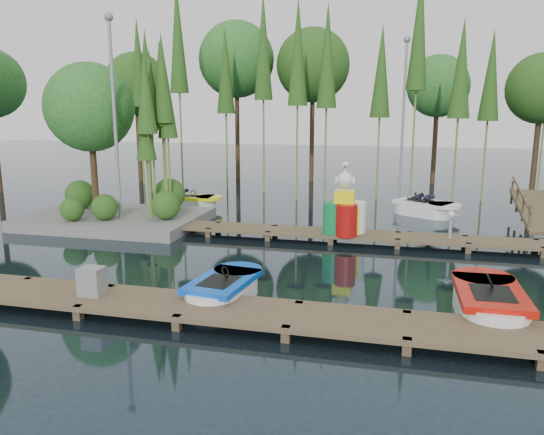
% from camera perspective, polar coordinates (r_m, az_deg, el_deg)
% --- Properties ---
extents(ground_plane, '(90.00, 90.00, 0.00)m').
position_cam_1_polar(ground_plane, '(15.15, -2.30, -4.36)').
color(ground_plane, '#1C2C35').
extents(near_dock, '(18.00, 1.50, 0.50)m').
position_cam_1_polar(near_dock, '(11.06, -8.88, -9.48)').
color(near_dock, brown).
rests_on(near_dock, ground).
extents(far_dock, '(15.00, 1.20, 0.50)m').
position_cam_1_polar(far_dock, '(17.23, 3.21, -1.59)').
color(far_dock, brown).
rests_on(far_dock, ground).
extents(island, '(6.20, 4.20, 6.75)m').
position_cam_1_polar(island, '(20.16, -17.30, 8.36)').
color(island, slate).
rests_on(island, ground).
extents(tree_screen, '(34.42, 18.53, 10.31)m').
position_cam_1_polar(tree_screen, '(25.38, -0.10, 16.12)').
color(tree_screen, '#3D2B1A').
rests_on(tree_screen, ground).
extents(lamp_island, '(0.30, 0.30, 7.25)m').
position_cam_1_polar(lamp_island, '(19.05, -16.64, 11.47)').
color(lamp_island, gray).
rests_on(lamp_island, ground).
extents(lamp_rear, '(0.30, 0.30, 7.25)m').
position_cam_1_polar(lamp_rear, '(24.97, 13.99, 11.59)').
color(lamp_rear, gray).
rests_on(lamp_rear, ground).
extents(ramp, '(1.50, 3.94, 1.49)m').
position_cam_1_polar(ramp, '(21.37, 26.97, 0.74)').
color(ramp, brown).
rests_on(ramp, ground).
extents(boat_blue, '(1.42, 2.62, 0.84)m').
position_cam_1_polar(boat_blue, '(11.88, -5.19, -7.79)').
color(boat_blue, white).
rests_on(boat_blue, ground).
extents(boat_red, '(1.35, 2.88, 0.96)m').
position_cam_1_polar(boat_red, '(11.84, 22.28, -8.57)').
color(boat_red, white).
rests_on(boat_red, ground).
extents(boat_yellow_far, '(2.55, 1.26, 1.25)m').
position_cam_1_polar(boat_yellow_far, '(22.73, -8.68, 1.67)').
color(boat_yellow_far, white).
rests_on(boat_yellow_far, ground).
extents(boat_white_far, '(2.96, 2.42, 1.29)m').
position_cam_1_polar(boat_white_far, '(21.78, 16.08, 0.96)').
color(boat_white_far, white).
rests_on(boat_white_far, ground).
extents(utility_cabinet, '(0.49, 0.42, 0.60)m').
position_cam_1_polar(utility_cabinet, '(11.92, -18.80, -6.51)').
color(utility_cabinet, gray).
rests_on(utility_cabinet, near_dock).
extents(yellow_barrel, '(0.56, 0.56, 0.84)m').
position_cam_1_polar(yellow_barrel, '(16.90, 8.67, -0.26)').
color(yellow_barrel, '#FBFE0D').
rests_on(yellow_barrel, far_dock).
extents(drum_cluster, '(1.32, 1.21, 2.27)m').
position_cam_1_polar(drum_cluster, '(16.72, 7.86, 0.49)').
color(drum_cluster, '#0D7C3A').
rests_on(drum_cluster, far_dock).
extents(seagull_post, '(0.53, 0.29, 0.85)m').
position_cam_1_polar(seagull_post, '(16.88, 18.70, -0.25)').
color(seagull_post, gray).
rests_on(seagull_post, far_dock).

